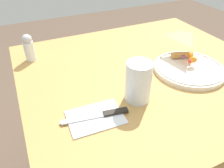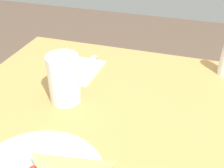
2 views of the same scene
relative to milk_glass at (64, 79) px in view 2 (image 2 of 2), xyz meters
The scene contains 3 objects.
milk_glass is the anchor object (origin of this frame).
napkin_folded 0.16m from the milk_glass, ahead, with size 0.16×0.12×0.00m.
butter_knife 0.15m from the milk_glass, 10.67° to the left, with size 0.19×0.05×0.01m.
Camera 2 is at (-0.40, -0.15, 1.20)m, focal length 45.00 mm.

